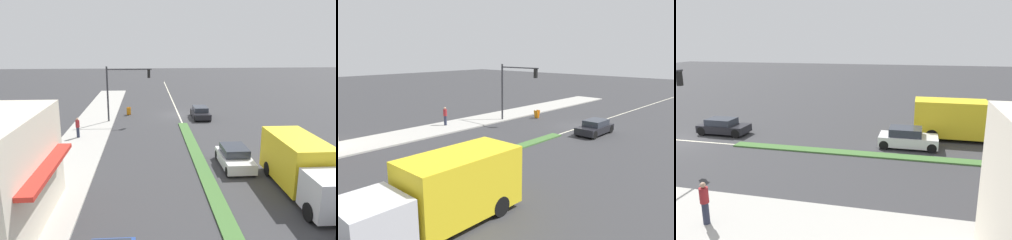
# 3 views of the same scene
# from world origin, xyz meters

# --- Properties ---
(ground_plane) EXTENTS (160.00, 160.00, 0.00)m
(ground_plane) POSITION_xyz_m (0.00, 18.00, 0.00)
(ground_plane) COLOR #38383A
(lane_marking_center) EXTENTS (0.16, 60.00, 0.01)m
(lane_marking_center) POSITION_xyz_m (0.00, 0.00, 0.00)
(lane_marking_center) COLOR beige
(lane_marking_center) RESTS_ON ground
(pedestrian) EXTENTS (0.34, 0.34, 1.73)m
(pedestrian) POSITION_xyz_m (9.54, 8.45, 1.04)
(pedestrian) COLOR #282D42
(pedestrian) RESTS_ON sidewalk_right
(delivery_truck) EXTENTS (2.44, 7.50, 2.87)m
(delivery_truck) POSITION_xyz_m (-5.00, 19.42, 1.47)
(delivery_truck) COLOR silver
(delivery_truck) RESTS_ON ground
(sedan_dark) EXTENTS (1.74, 3.80, 1.24)m
(sedan_dark) POSITION_xyz_m (-2.20, 1.58, 0.60)
(sedan_dark) COLOR black
(sedan_dark) RESTS_ON ground
(van_white) EXTENTS (1.89, 3.91, 1.37)m
(van_white) POSITION_xyz_m (-2.20, 15.63, 0.65)
(van_white) COLOR silver
(van_white) RESTS_ON ground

